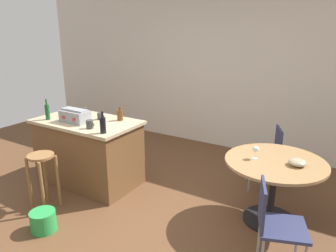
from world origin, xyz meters
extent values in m
plane|color=brown|center=(0.00, 0.00, 0.00)|extent=(8.80, 8.80, 0.00)
cube|color=beige|center=(0.00, 2.79, 1.35)|extent=(8.00, 0.10, 2.70)
cube|color=brown|center=(-0.95, 0.44, 0.43)|extent=(1.36, 0.77, 0.86)
cube|color=tan|center=(-0.95, 0.44, 0.88)|extent=(1.42, 0.83, 0.04)
cylinder|color=olive|center=(-0.80, -0.23, 0.33)|extent=(0.04, 0.04, 0.66)
cylinder|color=olive|center=(-1.03, -0.23, 0.33)|extent=(0.04, 0.04, 0.66)
cylinder|color=olive|center=(-1.03, -0.46, 0.33)|extent=(0.04, 0.04, 0.66)
cylinder|color=olive|center=(-0.80, -0.46, 0.33)|extent=(0.04, 0.04, 0.66)
cylinder|color=olive|center=(-0.92, -0.35, 0.67)|extent=(0.31, 0.31, 0.03)
cylinder|color=black|center=(1.49, 0.79, 0.01)|extent=(0.59, 0.59, 0.02)
cylinder|color=black|center=(1.49, 0.79, 0.35)|extent=(0.07, 0.07, 0.71)
cylinder|color=#A37A4C|center=(1.49, 0.79, 0.72)|extent=(1.08, 1.08, 0.03)
cube|color=navy|center=(1.76, 0.03, 0.45)|extent=(0.51, 0.51, 0.03)
cube|color=navy|center=(1.58, -0.04, 0.65)|extent=(0.14, 0.35, 0.40)
cylinder|color=gray|center=(1.54, 0.13, 0.22)|extent=(0.02, 0.02, 0.44)
cylinder|color=gray|center=(1.86, 0.24, 0.22)|extent=(0.02, 0.02, 0.44)
cube|color=navy|center=(1.15, 1.54, 0.45)|extent=(0.53, 0.53, 0.03)
cube|color=navy|center=(1.33, 1.62, 0.65)|extent=(0.17, 0.34, 0.40)
cylinder|color=gray|center=(1.38, 1.46, 0.22)|extent=(0.02, 0.02, 0.43)
cylinder|color=gray|center=(1.24, 1.77, 0.22)|extent=(0.02, 0.02, 0.43)
cylinder|color=gray|center=(0.93, 1.63, 0.22)|extent=(0.02, 0.02, 0.43)
cylinder|color=gray|center=(1.07, 1.32, 0.22)|extent=(0.02, 0.02, 0.43)
cube|color=gray|center=(-1.02, 0.31, 0.98)|extent=(0.39, 0.21, 0.16)
cube|color=gray|center=(-1.02, 0.31, 1.07)|extent=(0.37, 0.13, 0.02)
cube|color=red|center=(-1.11, 0.20, 0.98)|extent=(0.04, 0.01, 0.04)
cube|color=red|center=(-0.92, 0.20, 0.98)|extent=(0.04, 0.01, 0.04)
cylinder|color=#194C23|center=(-1.43, 0.21, 1.00)|extent=(0.06, 0.06, 0.21)
cylinder|color=#194C23|center=(-1.43, 0.21, 1.15)|extent=(0.02, 0.02, 0.08)
cylinder|color=#603314|center=(-0.57, 0.69, 0.97)|extent=(0.08, 0.08, 0.14)
cylinder|color=#603314|center=(-0.57, 0.69, 1.07)|extent=(0.03, 0.03, 0.05)
cylinder|color=black|center=(-0.39, 0.16, 1.00)|extent=(0.07, 0.07, 0.19)
cylinder|color=black|center=(-0.39, 0.16, 1.13)|extent=(0.03, 0.03, 0.07)
cylinder|color=#383838|center=(-1.18, 0.64, 0.95)|extent=(0.08, 0.08, 0.11)
torus|color=#383838|center=(-1.13, 0.64, 0.96)|extent=(0.05, 0.01, 0.05)
cylinder|color=#4C7099|center=(-1.41, 0.54, 0.95)|extent=(0.08, 0.08, 0.10)
torus|color=#4C7099|center=(-1.36, 0.54, 0.96)|extent=(0.05, 0.01, 0.05)
cylinder|color=#383838|center=(-0.66, 0.21, 0.95)|extent=(0.09, 0.09, 0.11)
torus|color=#383838|center=(-0.60, 0.21, 0.96)|extent=(0.05, 0.01, 0.05)
cylinder|color=#383838|center=(-0.83, 0.58, 0.95)|extent=(0.08, 0.08, 0.09)
torus|color=#383838|center=(-0.77, 0.58, 0.95)|extent=(0.05, 0.01, 0.05)
cylinder|color=silver|center=(1.28, 0.73, 0.74)|extent=(0.06, 0.06, 0.00)
cylinder|color=silver|center=(1.28, 0.73, 0.78)|extent=(0.01, 0.01, 0.08)
ellipsoid|color=silver|center=(1.28, 0.73, 0.85)|extent=(0.07, 0.07, 0.06)
ellipsoid|color=tan|center=(1.71, 0.77, 0.77)|extent=(0.18, 0.18, 0.07)
cylinder|color=green|center=(-0.55, -0.67, 0.11)|extent=(0.27, 0.27, 0.23)
camera|label=1|loc=(2.16, -2.53, 2.12)|focal=34.36mm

